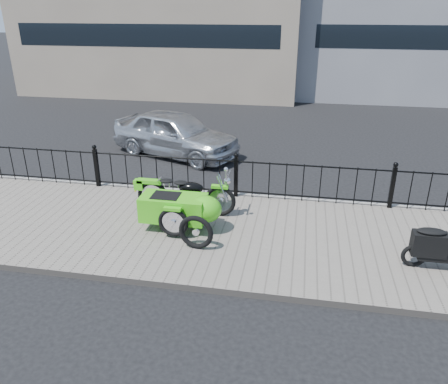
% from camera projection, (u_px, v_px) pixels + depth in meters
% --- Properties ---
extents(ground, '(120.00, 120.00, 0.00)m').
position_uv_depth(ground, '(226.00, 225.00, 9.30)').
color(ground, black).
rests_on(ground, ground).
extents(sidewalk, '(30.00, 3.80, 0.12)m').
position_uv_depth(sidewalk, '(222.00, 234.00, 8.82)').
color(sidewalk, slate).
rests_on(sidewalk, ground).
extents(curb, '(30.00, 0.10, 0.12)m').
position_uv_depth(curb, '(237.00, 196.00, 10.57)').
color(curb, gray).
rests_on(curb, ground).
extents(iron_fence, '(14.11, 0.11, 1.08)m').
position_uv_depth(iron_fence, '(236.00, 178.00, 10.24)').
color(iron_fence, black).
rests_on(iron_fence, sidewalk).
extents(motorcycle_sidecar, '(2.28, 1.48, 0.98)m').
position_uv_depth(motorcycle_sidecar, '(184.00, 205.00, 8.82)').
color(motorcycle_sidecar, black).
rests_on(motorcycle_sidecar, sidewalk).
extents(scooter, '(1.57, 0.46, 1.06)m').
position_uv_depth(scooter, '(444.00, 248.00, 7.40)').
color(scooter, black).
rests_on(scooter, sidewalk).
extents(spare_tire, '(0.68, 0.17, 0.68)m').
position_uv_depth(spare_tire, '(196.00, 232.00, 8.06)').
color(spare_tire, black).
rests_on(spare_tire, sidewalk).
extents(sedan_car, '(4.37, 2.97, 1.38)m').
position_uv_depth(sedan_car, '(175.00, 134.00, 13.34)').
color(sedan_car, silver).
rests_on(sedan_car, ground).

